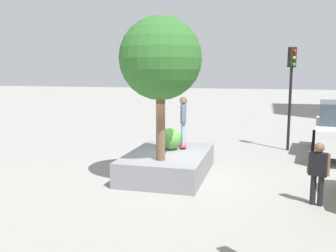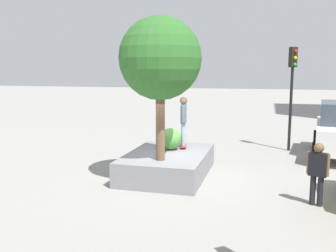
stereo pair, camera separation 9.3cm
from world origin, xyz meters
name	(u,v)px [view 1 (the left image)]	position (x,y,z in m)	size (l,w,h in m)	color
ground_plane	(174,179)	(0.00, 0.00, 0.00)	(120.00, 120.00, 0.00)	gray
planter_ledge	(168,164)	(-0.43, -0.31, 0.38)	(3.83, 2.56, 0.77)	gray
plaza_tree	(160,59)	(0.61, -0.27, 3.82)	(2.48, 2.48, 4.32)	brown
boxwood_shrub	(170,139)	(-0.91, -0.35, 1.14)	(0.75, 0.75, 0.75)	#4C8C3D
skateboard	(183,146)	(-1.39, 0.00, 0.82)	(0.83, 0.37, 0.07)	#A51E1E
skateboarder	(183,118)	(-1.39, 0.00, 1.84)	(0.58, 0.27, 1.74)	#8C9EB7
traffic_light_median	(291,81)	(-5.53, 3.82, 3.05)	(0.37, 0.37, 4.47)	black
passerby_with_bag	(318,169)	(1.32, 4.17, 0.96)	(0.34, 0.53, 1.66)	black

